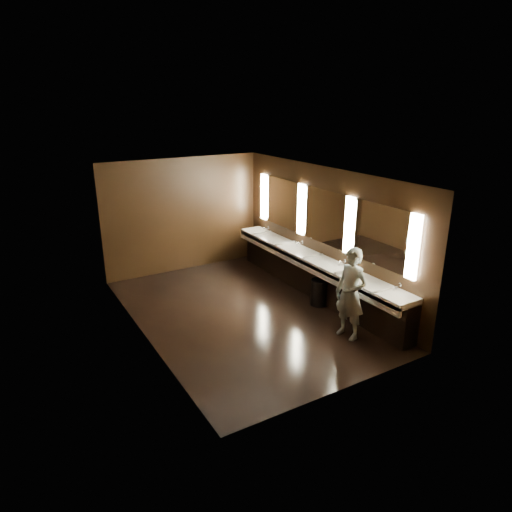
{
  "coord_description": "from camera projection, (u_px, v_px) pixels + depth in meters",
  "views": [
    {
      "loc": [
        -4.04,
        -7.32,
        4.12
      ],
      "look_at": [
        0.31,
        0.0,
        1.17
      ],
      "focal_mm": 32.0,
      "sensor_mm": 36.0,
      "label": 1
    }
  ],
  "objects": [
    {
      "name": "person",
      "position": [
        351.0,
        294.0,
        8.08
      ],
      "size": [
        0.51,
        0.68,
        1.69
      ],
      "primitive_type": "imported",
      "rotation": [
        0.0,
        0.0,
        -1.39
      ],
      "color": "#8EC2D4",
      "rests_on": "floor"
    },
    {
      "name": "ceiling",
      "position": [
        242.0,
        175.0,
        8.33
      ],
      "size": [
        4.0,
        6.0,
        0.02
      ],
      "primitive_type": "cube",
      "color": "#2D2D2B",
      "rests_on": "wall_back"
    },
    {
      "name": "wall_front",
      "position": [
        347.0,
        305.0,
        6.35
      ],
      "size": [
        4.0,
        0.02,
        2.8
      ],
      "primitive_type": "cube",
      "color": "black",
      "rests_on": "floor"
    },
    {
      "name": "wall_back",
      "position": [
        183.0,
        215.0,
        11.23
      ],
      "size": [
        4.0,
        0.02,
        2.8
      ],
      "primitive_type": "cube",
      "color": "black",
      "rests_on": "floor"
    },
    {
      "name": "wall_right",
      "position": [
        324.0,
        233.0,
        9.75
      ],
      "size": [
        0.02,
        6.0,
        2.8
      ],
      "primitive_type": "cube",
      "color": "black",
      "rests_on": "floor"
    },
    {
      "name": "sink_counter",
      "position": [
        314.0,
        274.0,
        9.95
      ],
      "size": [
        0.55,
        5.4,
        1.01
      ],
      "color": "black",
      "rests_on": "floor"
    },
    {
      "name": "mirror_band",
      "position": [
        324.0,
        217.0,
        9.63
      ],
      "size": [
        0.06,
        5.03,
        1.15
      ],
      "color": "white",
      "rests_on": "wall_right"
    },
    {
      "name": "floor",
      "position": [
        243.0,
        313.0,
        9.25
      ],
      "size": [
        6.0,
        6.0,
        0.0
      ],
      "primitive_type": "plane",
      "color": "black",
      "rests_on": "ground"
    },
    {
      "name": "wall_left",
      "position": [
        141.0,
        266.0,
        7.83
      ],
      "size": [
        0.02,
        6.0,
        2.8
      ],
      "primitive_type": "cube",
      "color": "black",
      "rests_on": "floor"
    },
    {
      "name": "trash_bin",
      "position": [
        319.0,
        292.0,
        9.55
      ],
      "size": [
        0.46,
        0.46,
        0.55
      ],
      "primitive_type": "cylinder",
      "rotation": [
        0.0,
        0.0,
        -0.37
      ],
      "color": "black",
      "rests_on": "floor"
    }
  ]
}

